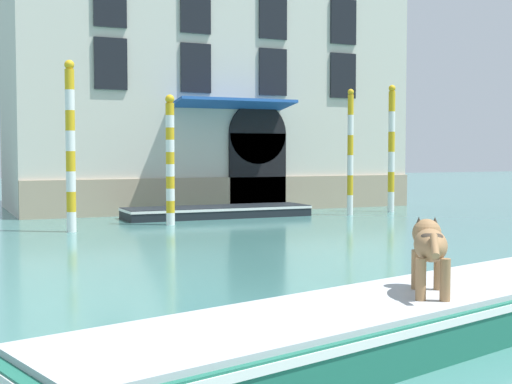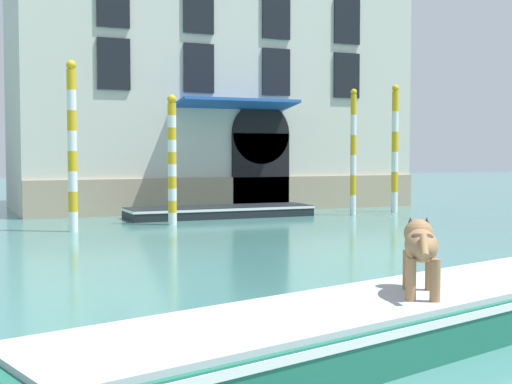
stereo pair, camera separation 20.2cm
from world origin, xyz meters
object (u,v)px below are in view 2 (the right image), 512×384
at_px(mooring_pole_3, 72,146).
at_px(boat_foreground, 397,317).
at_px(mooring_pole_0, 395,148).
at_px(mooring_pole_2, 172,159).
at_px(mooring_pole_1, 353,152).
at_px(boat_moored_near_palazzo, 220,211).
at_px(dog_on_deck, 421,246).

bearing_deg(mooring_pole_3, boat_foreground, -83.64).
height_order(mooring_pole_0, mooring_pole_3, mooring_pole_3).
relative_size(boat_foreground, mooring_pole_2, 2.38).
bearing_deg(mooring_pole_2, mooring_pole_1, 5.63).
xyz_separation_m(mooring_pole_0, mooring_pole_3, (-11.50, -1.87, 0.02)).
relative_size(mooring_pole_0, mooring_pole_3, 0.99).
relative_size(boat_moored_near_palazzo, mooring_pole_0, 1.37).
distance_m(boat_foreground, mooring_pole_3, 12.97).
bearing_deg(mooring_pole_2, dog_on_deck, -95.53).
height_order(boat_foreground, mooring_pole_1, mooring_pole_1).
distance_m(boat_moored_near_palazzo, mooring_pole_1, 4.91).
height_order(mooring_pole_0, mooring_pole_2, mooring_pole_0).
height_order(boat_foreground, mooring_pole_3, mooring_pole_3).
bearing_deg(boat_foreground, mooring_pole_3, 81.67).
bearing_deg(mooring_pole_1, mooring_pole_3, -171.92).
distance_m(boat_foreground, mooring_pole_0, 17.86).
bearing_deg(mooring_pole_0, boat_foreground, -124.61).
bearing_deg(mooring_pole_3, mooring_pole_0, 9.24).
bearing_deg(mooring_pole_3, dog_on_deck, -82.68).
bearing_deg(mooring_pole_1, mooring_pole_2, -174.37).
xyz_separation_m(boat_foreground, dog_on_deck, (0.23, -0.10, 0.79)).
distance_m(boat_foreground, boat_moored_near_palazzo, 15.62).
xyz_separation_m(boat_foreground, mooring_pole_2, (1.54, 13.44, 1.62)).
height_order(dog_on_deck, boat_moored_near_palazzo, dog_on_deck).
bearing_deg(dog_on_deck, boat_foreground, 99.88).
height_order(dog_on_deck, mooring_pole_0, mooring_pole_0).
relative_size(boat_foreground, mooring_pole_0, 2.00).
bearing_deg(mooring_pole_1, mooring_pole_0, 14.50).
bearing_deg(boat_foreground, mooring_pole_2, 68.78).
xyz_separation_m(dog_on_deck, mooring_pole_3, (-1.65, 12.83, 1.20)).
bearing_deg(dog_on_deck, mooring_pole_3, 40.18).
height_order(boat_foreground, boat_moored_near_palazzo, boat_foreground).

